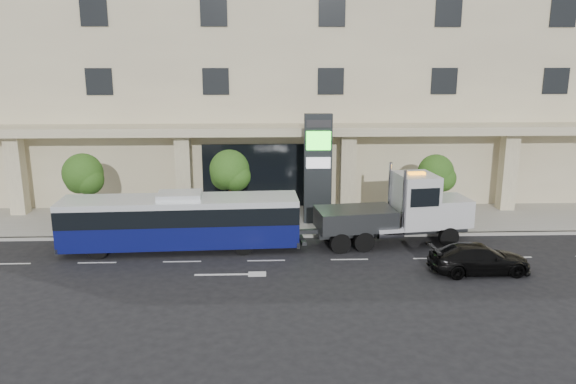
# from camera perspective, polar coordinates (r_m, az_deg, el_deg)

# --- Properties ---
(ground) EXTENTS (120.00, 120.00, 0.00)m
(ground) POSITION_cam_1_polar(r_m,az_deg,el_deg) (28.42, -2.23, -5.91)
(ground) COLOR black
(ground) RESTS_ON ground
(sidewalk) EXTENTS (120.00, 6.00, 0.15)m
(sidewalk) POSITION_cam_1_polar(r_m,az_deg,el_deg) (33.15, -2.21, -2.88)
(sidewalk) COLOR gray
(sidewalk) RESTS_ON ground
(curb) EXTENTS (120.00, 0.30, 0.15)m
(curb) POSITION_cam_1_polar(r_m,az_deg,el_deg) (30.29, -2.22, -4.50)
(curb) COLOR gray
(curb) RESTS_ON ground
(convention_center) EXTENTS (60.00, 17.60, 20.00)m
(convention_center) POSITION_cam_1_polar(r_m,az_deg,el_deg) (42.20, -2.32, 14.30)
(convention_center) COLOR tan
(convention_center) RESTS_ON ground
(tree_left) EXTENTS (2.27, 2.20, 4.22)m
(tree_left) POSITION_cam_1_polar(r_m,az_deg,el_deg) (32.64, -20.07, 1.52)
(tree_left) COLOR #422B19
(tree_left) RESTS_ON sidewalk
(tree_mid) EXTENTS (2.28, 2.20, 4.38)m
(tree_mid) POSITION_cam_1_polar(r_m,az_deg,el_deg) (31.08, -5.92, 1.98)
(tree_mid) COLOR #422B19
(tree_mid) RESTS_ON sidewalk
(tree_right) EXTENTS (2.10, 2.00, 4.04)m
(tree_right) POSITION_cam_1_polar(r_m,az_deg,el_deg) (32.44, 14.81, 1.69)
(tree_right) COLOR #422B19
(tree_right) RESTS_ON sidewalk
(city_bus) EXTENTS (11.81, 3.00, 2.97)m
(city_bus) POSITION_cam_1_polar(r_m,az_deg,el_deg) (28.53, -10.85, -2.88)
(city_bus) COLOR black
(city_bus) RESTS_ON ground
(tow_truck) EXTENTS (9.10, 3.24, 4.11)m
(tow_truck) POSITION_cam_1_polar(r_m,az_deg,el_deg) (29.51, 11.32, -1.98)
(tow_truck) COLOR #2D3033
(tow_truck) RESTS_ON ground
(black_sedan) EXTENTS (4.62, 2.05, 1.32)m
(black_sedan) POSITION_cam_1_polar(r_m,az_deg,el_deg) (26.80, 18.85, -6.41)
(black_sedan) COLOR black
(black_sedan) RESTS_ON ground
(signage_pylon) EXTENTS (1.57, 0.60, 6.25)m
(signage_pylon) POSITION_cam_1_polar(r_m,az_deg,el_deg) (31.77, 3.04, 2.41)
(signage_pylon) COLOR black
(signage_pylon) RESTS_ON sidewalk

